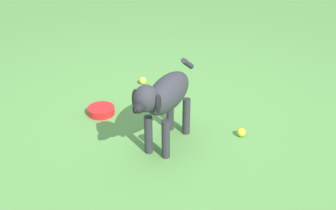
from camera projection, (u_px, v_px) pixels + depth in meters
ground at (159, 127)px, 3.60m from camera, size 14.00×14.00×0.00m
dog at (165, 97)px, 3.17m from camera, size 0.89×0.30×0.61m
tennis_ball_0 at (143, 81)px, 4.25m from camera, size 0.07×0.07×0.07m
tennis_ball_1 at (241, 132)px, 3.46m from camera, size 0.07×0.07×0.07m
water_bowl at (101, 111)px, 3.76m from camera, size 0.22×0.22×0.06m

